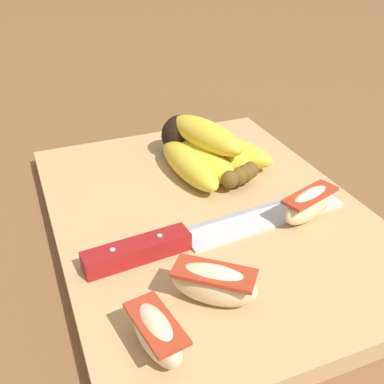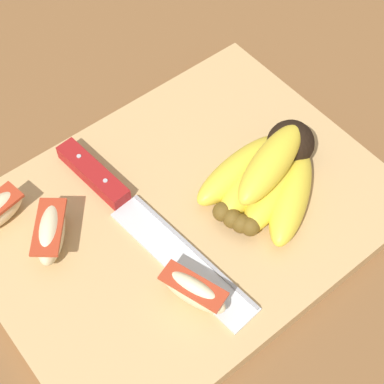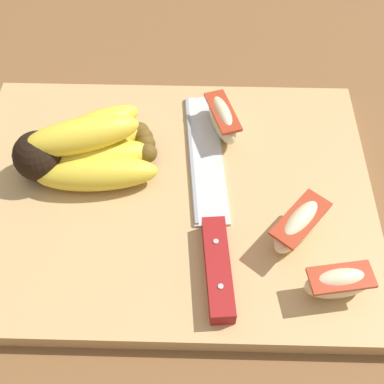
{
  "view_description": "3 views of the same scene",
  "coord_description": "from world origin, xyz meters",
  "px_view_note": "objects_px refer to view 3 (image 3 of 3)",
  "views": [
    {
      "loc": [
        -0.36,
        0.16,
        0.29
      ],
      "look_at": [
        0.04,
        0.0,
        0.03
      ],
      "focal_mm": 43.21,
      "sensor_mm": 36.0,
      "label": 1
    },
    {
      "loc": [
        -0.19,
        -0.28,
        0.55
      ],
      "look_at": [
        0.03,
        -0.01,
        0.04
      ],
      "focal_mm": 56.1,
      "sensor_mm": 36.0,
      "label": 2
    },
    {
      "loc": [
        -0.02,
        0.29,
        0.43
      ],
      "look_at": [
        -0.01,
        0.01,
        0.04
      ],
      "focal_mm": 46.31,
      "sensor_mm": 36.0,
      "label": 3
    }
  ],
  "objects_px": {
    "chefs_knife": "(213,225)",
    "apple_wedge_far": "(222,119)",
    "apple_wedge_middle": "(339,283)",
    "banana_bunch": "(85,149)",
    "apple_wedge_near": "(299,225)"
  },
  "relations": [
    {
      "from": "chefs_knife",
      "to": "apple_wedge_far",
      "type": "distance_m",
      "value": 0.13
    },
    {
      "from": "chefs_knife",
      "to": "apple_wedge_middle",
      "type": "xyz_separation_m",
      "value": [
        -0.11,
        0.06,
        0.01
      ]
    },
    {
      "from": "banana_bunch",
      "to": "chefs_knife",
      "type": "xyz_separation_m",
      "value": [
        -0.13,
        0.08,
        -0.02
      ]
    },
    {
      "from": "chefs_knife",
      "to": "apple_wedge_far",
      "type": "bearing_deg",
      "value": -94.46
    },
    {
      "from": "banana_bunch",
      "to": "apple_wedge_middle",
      "type": "relative_size",
      "value": 2.33
    },
    {
      "from": "banana_bunch",
      "to": "apple_wedge_near",
      "type": "distance_m",
      "value": 0.23
    },
    {
      "from": "chefs_knife",
      "to": "apple_wedge_far",
      "type": "relative_size",
      "value": 3.86
    },
    {
      "from": "banana_bunch",
      "to": "apple_wedge_far",
      "type": "relative_size",
      "value": 2.04
    },
    {
      "from": "banana_bunch",
      "to": "apple_wedge_near",
      "type": "bearing_deg",
      "value": 158.21
    },
    {
      "from": "banana_bunch",
      "to": "chefs_knife",
      "type": "distance_m",
      "value": 0.16
    },
    {
      "from": "apple_wedge_near",
      "to": "apple_wedge_middle",
      "type": "relative_size",
      "value": 1.11
    },
    {
      "from": "banana_bunch",
      "to": "apple_wedge_middle",
      "type": "distance_m",
      "value": 0.28
    },
    {
      "from": "chefs_knife",
      "to": "apple_wedge_middle",
      "type": "bearing_deg",
      "value": 149.55
    },
    {
      "from": "chefs_knife",
      "to": "apple_wedge_near",
      "type": "relative_size",
      "value": 3.97
    },
    {
      "from": "apple_wedge_far",
      "to": "chefs_knife",
      "type": "bearing_deg",
      "value": 85.54
    }
  ]
}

